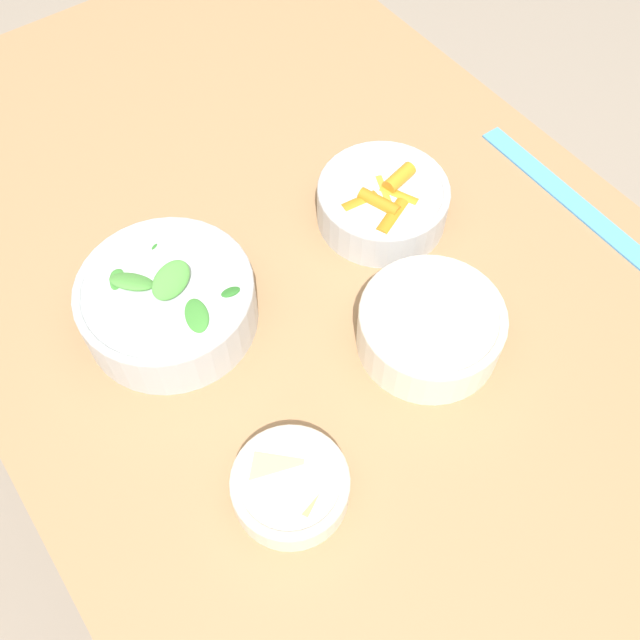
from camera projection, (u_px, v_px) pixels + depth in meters
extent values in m
plane|color=gray|center=(318.00, 482.00, 1.46)|extent=(10.00, 10.00, 0.00)
cube|color=#99724C|center=(317.00, 283.00, 0.86)|extent=(1.31, 0.79, 0.03)
cube|color=olive|center=(282.00, 121.00, 1.53)|extent=(0.06, 0.06, 0.69)
cylinder|color=silver|center=(382.00, 204.00, 0.88)|extent=(0.16, 0.16, 0.05)
torus|color=silver|center=(384.00, 190.00, 0.85)|extent=(0.16, 0.16, 0.01)
cylinder|color=orange|center=(372.00, 185.00, 0.87)|extent=(0.05, 0.03, 0.02)
cylinder|color=orange|center=(392.00, 220.00, 0.84)|extent=(0.04, 0.06, 0.02)
cylinder|color=orange|center=(398.00, 199.00, 0.86)|extent=(0.05, 0.04, 0.02)
cylinder|color=orange|center=(383.00, 195.00, 0.86)|extent=(0.05, 0.04, 0.02)
cylinder|color=orange|center=(360.00, 206.00, 0.85)|extent=(0.03, 0.05, 0.02)
cylinder|color=orange|center=(399.00, 178.00, 0.86)|extent=(0.03, 0.05, 0.02)
cylinder|color=orange|center=(379.00, 203.00, 0.84)|extent=(0.05, 0.03, 0.02)
cylinder|color=silver|center=(169.00, 304.00, 0.79)|extent=(0.20, 0.20, 0.06)
torus|color=silver|center=(163.00, 288.00, 0.76)|extent=(0.20, 0.20, 0.01)
ellipsoid|color=#3D8433|center=(128.00, 289.00, 0.77)|extent=(0.06, 0.04, 0.04)
ellipsoid|color=#2D7028|center=(132.00, 274.00, 0.78)|extent=(0.05, 0.04, 0.03)
ellipsoid|color=#2D7028|center=(152.00, 244.00, 0.81)|extent=(0.05, 0.06, 0.04)
ellipsoid|color=#3D8433|center=(195.00, 318.00, 0.75)|extent=(0.05, 0.04, 0.02)
ellipsoid|color=#2D7028|center=(223.00, 289.00, 0.78)|extent=(0.06, 0.05, 0.04)
ellipsoid|color=#2D7028|center=(128.00, 296.00, 0.77)|extent=(0.06, 0.07, 0.02)
ellipsoid|color=#4C933D|center=(132.00, 282.00, 0.77)|extent=(0.06, 0.06, 0.03)
ellipsoid|color=#4C933D|center=(171.00, 280.00, 0.75)|extent=(0.05, 0.06, 0.03)
ellipsoid|color=#2D7028|center=(196.00, 254.00, 0.81)|extent=(0.05, 0.06, 0.04)
cylinder|color=silver|center=(430.00, 329.00, 0.78)|extent=(0.16, 0.16, 0.05)
torus|color=silver|center=(433.00, 315.00, 0.75)|extent=(0.16, 0.16, 0.01)
cylinder|color=#936042|center=(429.00, 333.00, 0.78)|extent=(0.14, 0.14, 0.03)
ellipsoid|color=#8E5B3D|center=(475.00, 330.00, 0.76)|extent=(0.01, 0.01, 0.01)
ellipsoid|color=#A36B4C|center=(471.00, 287.00, 0.79)|extent=(0.01, 0.01, 0.01)
ellipsoid|color=#AD7551|center=(436.00, 342.00, 0.75)|extent=(0.01, 0.01, 0.01)
ellipsoid|color=#8E5B3D|center=(440.00, 368.00, 0.74)|extent=(0.01, 0.01, 0.01)
ellipsoid|color=#AD7551|center=(380.00, 322.00, 0.77)|extent=(0.01, 0.01, 0.01)
ellipsoid|color=#AD7551|center=(438.00, 273.00, 0.80)|extent=(0.01, 0.01, 0.01)
ellipsoid|color=#AD7551|center=(406.00, 325.00, 0.76)|extent=(0.01, 0.01, 0.01)
ellipsoid|color=#A36B4C|center=(469.00, 360.00, 0.74)|extent=(0.01, 0.01, 0.01)
ellipsoid|color=#8E5B3D|center=(416.00, 322.00, 0.77)|extent=(0.01, 0.01, 0.01)
ellipsoid|color=#8E5B3D|center=(450.00, 365.00, 0.74)|extent=(0.01, 0.01, 0.01)
ellipsoid|color=#A36B4C|center=(437.00, 331.00, 0.76)|extent=(0.01, 0.01, 0.01)
ellipsoid|color=#AD7551|center=(401.00, 310.00, 0.77)|extent=(0.01, 0.01, 0.01)
ellipsoid|color=#8E5B3D|center=(419.00, 330.00, 0.76)|extent=(0.01, 0.01, 0.01)
ellipsoid|color=#AD7551|center=(413.00, 273.00, 0.80)|extent=(0.01, 0.01, 0.01)
cylinder|color=tan|center=(466.00, 326.00, 0.76)|extent=(0.02, 0.02, 0.01)
cylinder|color=tan|center=(411.00, 361.00, 0.74)|extent=(0.03, 0.03, 0.01)
cylinder|color=#E0A88E|center=(389.00, 332.00, 0.76)|extent=(0.03, 0.03, 0.01)
cylinder|color=tan|center=(405.00, 299.00, 0.78)|extent=(0.03, 0.03, 0.01)
cylinder|color=silver|center=(291.00, 487.00, 0.69)|extent=(0.12, 0.12, 0.03)
torus|color=silver|center=(290.00, 481.00, 0.68)|extent=(0.12, 0.12, 0.01)
cube|color=tan|center=(299.00, 464.00, 0.70)|extent=(0.06, 0.06, 0.02)
cube|color=tan|center=(300.00, 488.00, 0.68)|extent=(0.06, 0.06, 0.02)
cube|color=tan|center=(275.00, 484.00, 0.68)|extent=(0.07, 0.07, 0.01)
cube|color=#4C99E0|center=(569.00, 198.00, 0.91)|extent=(0.30, 0.03, 0.00)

